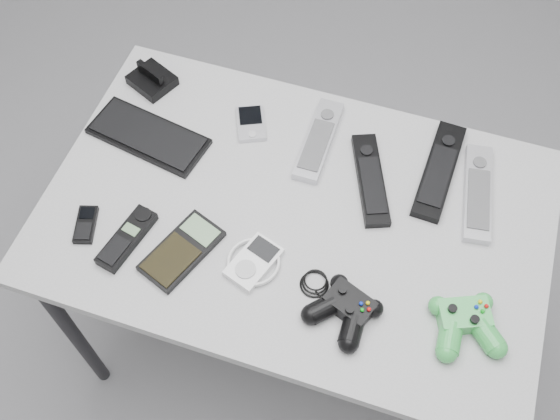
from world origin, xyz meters
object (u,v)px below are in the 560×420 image
(desk, at_px, (295,227))
(mp3_player, at_px, (254,262))
(pda, at_px, (251,123))
(calculator, at_px, (182,250))
(cordless_handset, at_px, (127,238))
(controller_green, at_px, (466,322))
(remote_silver_b, at_px, (478,192))
(pda_keyboard, at_px, (148,136))
(remote_black_b, at_px, (439,170))
(controller_black, at_px, (346,309))
(remote_black_a, at_px, (371,179))
(mobile_phone, at_px, (86,224))
(remote_silver_a, at_px, (319,140))

(desk, height_order, mp3_player, mp3_player)
(pda, xyz_separation_m, calculator, (-0.02, -0.35, 0.00))
(cordless_handset, relative_size, controller_green, 1.06)
(remote_silver_b, relative_size, controller_green, 1.69)
(pda_keyboard, xyz_separation_m, mp3_player, (0.33, -0.22, 0.00))
(pda_keyboard, xyz_separation_m, remote_silver_b, (0.72, 0.08, 0.00))
(remote_black_b, bearing_deg, remote_silver_b, -16.74)
(controller_green, bearing_deg, cordless_handset, 159.38)
(remote_silver_b, xyz_separation_m, cordless_handset, (-0.65, -0.33, -0.00))
(mp3_player, relative_size, controller_black, 0.53)
(calculator, distance_m, controller_green, 0.56)
(remote_black_a, height_order, calculator, remote_black_a)
(remote_black_a, relative_size, controller_green, 1.62)
(pda_keyboard, relative_size, remote_black_b, 1.05)
(remote_black_b, relative_size, remote_silver_b, 1.07)
(desk, xyz_separation_m, remote_black_b, (0.26, 0.19, 0.07))
(desk, distance_m, remote_silver_b, 0.39)
(mp3_player, distance_m, controller_black, 0.20)
(pda, xyz_separation_m, mobile_phone, (-0.23, -0.35, -0.00))
(remote_silver_a, height_order, controller_green, controller_green)
(pda, relative_size, remote_silver_b, 0.41)
(pda, relative_size, mp3_player, 0.85)
(desk, xyz_separation_m, controller_green, (0.37, -0.14, 0.08))
(remote_black_a, distance_m, mp3_player, 0.31)
(mobile_phone, height_order, controller_black, controller_black)
(cordless_handset, distance_m, controller_green, 0.68)
(mp3_player, relative_size, controller_green, 0.80)
(controller_green, bearing_deg, mp3_player, 156.78)
(remote_black_b, relative_size, calculator, 1.48)
(remote_black_a, bearing_deg, desk, -158.33)
(pda, xyz_separation_m, remote_black_b, (0.43, 0.00, 0.00))
(remote_silver_a, distance_m, remote_black_b, 0.27)
(controller_green, bearing_deg, pda, 125.44)
(cordless_handset, bearing_deg, mp3_player, 18.69)
(desk, xyz_separation_m, calculator, (-0.19, -0.16, 0.07))
(calculator, relative_size, controller_black, 0.80)
(remote_silver_a, relative_size, mp3_player, 1.97)
(pda_keyboard, relative_size, controller_black, 1.24)
(mobile_phone, height_order, calculator, calculator)
(remote_silver_b, xyz_separation_m, controller_green, (0.02, -0.30, 0.01))
(pda_keyboard, xyz_separation_m, remote_silver_a, (0.36, 0.11, 0.00))
(remote_silver_b, xyz_separation_m, controller_black, (-0.19, -0.34, 0.01))
(remote_black_a, relative_size, calculator, 1.34)
(remote_black_b, height_order, mobile_phone, remote_black_b)
(mp3_player, bearing_deg, calculator, -153.29)
(remote_black_b, relative_size, mobile_phone, 2.96)
(cordless_handset, bearing_deg, controller_black, 10.35)
(desk, distance_m, pda, 0.26)
(mp3_player, bearing_deg, pda_keyboard, 164.48)
(desk, bearing_deg, controller_black, -49.73)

